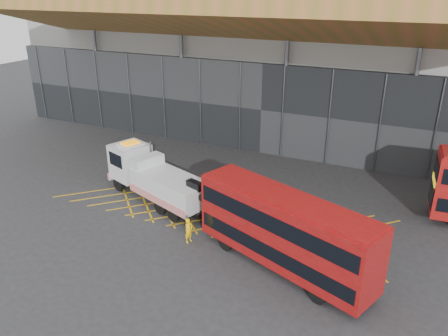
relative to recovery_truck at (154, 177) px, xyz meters
The scene contains 6 objects.
ground_plane 2.30m from the recovery_truck, 23.82° to the left, with size 120.00×120.00×0.00m, color #2B2B2E.
road_markings 4.95m from the recovery_truck, ahead, with size 23.16×7.16×0.01m.
construction_building 20.63m from the recovery_truck, 80.08° to the left, with size 55.00×23.97×18.00m.
recovery_truck is the anchor object (origin of this frame).
bus_towed 11.42m from the recovery_truck, 19.91° to the right, with size 10.59×5.97×4.25m.
worker 6.32m from the recovery_truck, 38.28° to the right, with size 0.56×0.37×1.55m, color yellow.
Camera 1 is at (14.88, -23.81, 14.25)m, focal length 35.00 mm.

